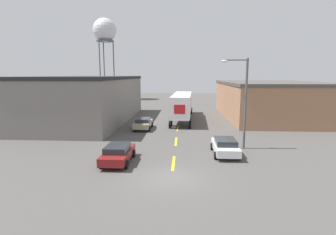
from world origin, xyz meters
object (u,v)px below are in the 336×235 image
object	(u,v)px
semi_truck	(183,104)
parked_car_left_near	(118,153)
parked_car_right_near	(225,146)
street_lamp	(243,97)
parked_car_left_far	(143,123)
water_tower	(105,31)

from	to	relation	value
semi_truck	parked_car_left_near	bearing A→B (deg)	-100.99
semi_truck	parked_car_right_near	bearing A→B (deg)	-75.69
street_lamp	parked_car_right_near	bearing A→B (deg)	-131.11
parked_car_left_near	street_lamp	world-z (taller)	street_lamp
parked_car_right_near	parked_car_left_near	distance (m)	8.78
parked_car_right_near	semi_truck	bearing A→B (deg)	101.75
parked_car_left_far	semi_truck	bearing A→B (deg)	57.11
parked_car_left_near	water_tower	size ratio (longest dim) A/B	0.20
parked_car_left_far	parked_car_right_near	xyz separation A→B (m)	(8.42, -9.99, 0.00)
parked_car_left_far	parked_car_left_near	world-z (taller)	same
water_tower	parked_car_right_near	bearing A→B (deg)	-63.60
semi_truck	water_tower	bearing A→B (deg)	125.75
parked_car_left_near	water_tower	xyz separation A→B (m)	(-16.03, 51.75, 17.32)
parked_car_left_near	street_lamp	size ratio (longest dim) A/B	0.54
parked_car_left_near	water_tower	world-z (taller)	water_tower
street_lamp	water_tower	bearing A→B (deg)	118.94
semi_truck	parked_car_right_near	xyz separation A→B (m)	(3.62, -17.41, -1.63)
parked_car_right_near	water_tower	bearing A→B (deg)	116.40
water_tower	street_lamp	distance (m)	55.69
parked_car_right_near	street_lamp	bearing A→B (deg)	48.89
semi_truck	street_lamp	size ratio (longest dim) A/B	1.92
semi_truck	street_lamp	xyz separation A→B (m)	(5.32, -15.46, 2.27)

